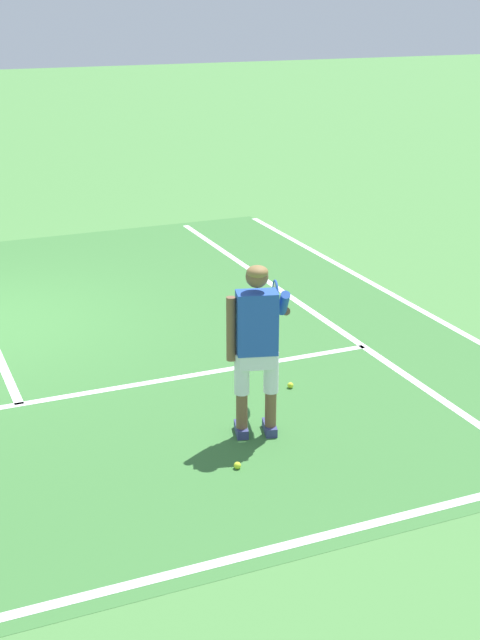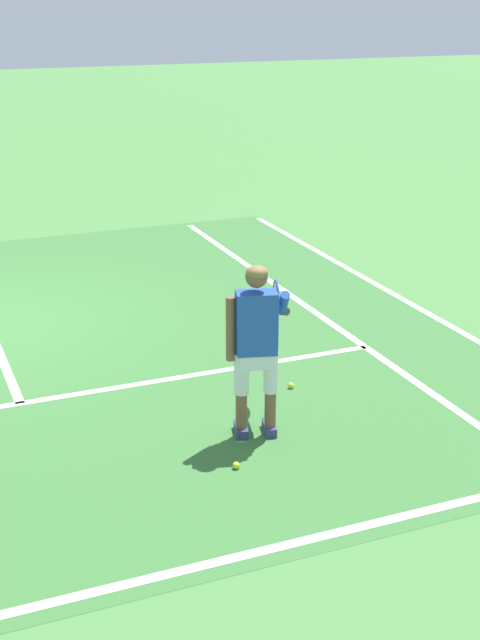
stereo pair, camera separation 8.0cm
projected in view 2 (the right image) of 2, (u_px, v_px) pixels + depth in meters
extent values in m
cube|color=white|center=(98.00, 591.00, 6.38)|extent=(10.98, 0.10, 0.01)
cube|color=white|center=(20.00, 403.00, 9.28)|extent=(8.23, 0.10, 0.01)
cube|color=white|center=(309.00, 308.00, 12.07)|extent=(0.10, 9.74, 0.01)
cube|color=white|center=(396.00, 295.00, 12.56)|extent=(0.10, 9.74, 0.01)
cube|color=navy|center=(241.00, 429.00, 8.64)|extent=(0.18, 0.30, 0.09)
cube|color=navy|center=(269.00, 428.00, 8.67)|extent=(0.18, 0.30, 0.09)
cylinder|color=brown|center=(241.00, 410.00, 8.52)|extent=(0.11, 0.11, 0.36)
cylinder|color=silver|center=(241.00, 374.00, 8.39)|extent=(0.14, 0.14, 0.41)
cylinder|color=brown|center=(270.00, 409.00, 8.55)|extent=(0.11, 0.11, 0.36)
cylinder|color=silver|center=(271.00, 372.00, 8.42)|extent=(0.14, 0.14, 0.41)
cube|color=silver|center=(256.00, 357.00, 8.35)|extent=(0.38, 0.28, 0.20)
cube|color=#234CAD|center=(256.00, 323.00, 8.23)|extent=(0.42, 0.31, 0.60)
cylinder|color=brown|center=(231.00, 329.00, 8.22)|extent=(0.09, 0.09, 0.62)
cylinder|color=#234CAD|center=(283.00, 303.00, 8.29)|extent=(0.16, 0.28, 0.29)
cylinder|color=brown|center=(284.00, 310.00, 8.54)|extent=(0.15, 0.30, 0.14)
sphere|color=brown|center=(257.00, 277.00, 8.08)|extent=(0.21, 0.21, 0.21)
ellipsoid|color=olive|center=(257.00, 272.00, 8.05)|extent=(0.25, 0.25, 0.12)
cylinder|color=#232326|center=(281.00, 305.00, 8.76)|extent=(0.08, 0.20, 0.03)
cylinder|color=#1E479E|center=(279.00, 300.00, 8.89)|extent=(0.05, 0.10, 0.02)
torus|color=#1E479E|center=(276.00, 294.00, 9.07)|extent=(0.10, 0.29, 0.30)
cylinder|color=silver|center=(276.00, 294.00, 9.07)|extent=(0.07, 0.24, 0.25)
sphere|color=#CCE02D|center=(291.00, 386.00, 9.63)|extent=(0.07, 0.07, 0.07)
sphere|color=#CCE02D|center=(236.00, 465.00, 8.01)|extent=(0.07, 0.07, 0.07)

